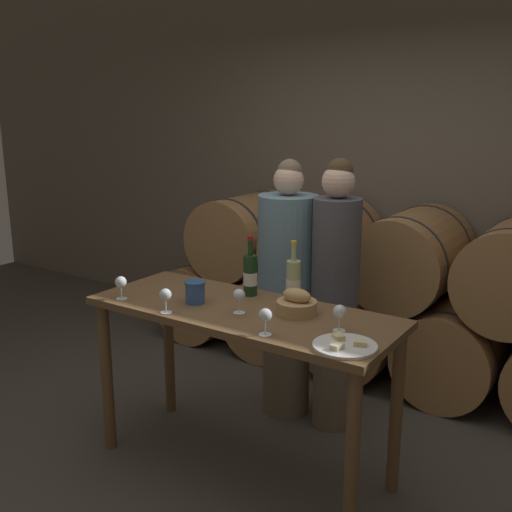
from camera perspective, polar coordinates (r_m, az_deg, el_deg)
ground_plane at (r=3.49m, az=-1.24°, el=-19.41°), size 10.00×10.00×0.00m
stone_wall_back at (r=4.81m, az=13.44°, el=9.80°), size 10.00×0.12×3.20m
barrel_stack at (r=4.49m, az=10.24°, el=-3.55°), size 3.43×0.85×1.24m
tasting_table at (r=3.13m, az=-1.31°, el=-7.39°), size 1.63×0.64×0.92m
person_left at (r=3.73m, az=2.99°, el=-3.26°), size 0.37×0.37×1.62m
person_right at (r=3.57m, az=7.52°, el=-3.47°), size 0.28×0.28×1.64m
wine_bottle_red at (r=3.26m, az=-0.55°, el=-1.80°), size 0.08×0.08×0.33m
wine_bottle_white at (r=3.13m, az=3.58°, el=-2.45°), size 0.08×0.08×0.34m
blue_crock at (r=3.16m, az=-5.82°, el=-3.35°), size 0.11×0.11×0.12m
bread_basket at (r=3.00m, az=3.90°, el=-4.59°), size 0.20×0.20×0.13m
cheese_plate at (r=2.62m, az=8.46°, el=-8.43°), size 0.28×0.28×0.04m
wine_glass_far_left at (r=3.28m, az=-12.76°, el=-2.53°), size 0.06×0.06×0.13m
wine_glass_left at (r=3.02m, az=-8.62°, el=-3.76°), size 0.06×0.06×0.13m
wine_glass_center at (r=2.98m, az=-1.63°, el=-3.84°), size 0.06×0.06×0.13m
wine_glass_right at (r=2.70m, az=0.88°, el=-5.76°), size 0.06×0.06×0.13m
wine_glass_far_right at (r=2.77m, az=7.97°, el=-5.36°), size 0.06×0.06×0.13m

